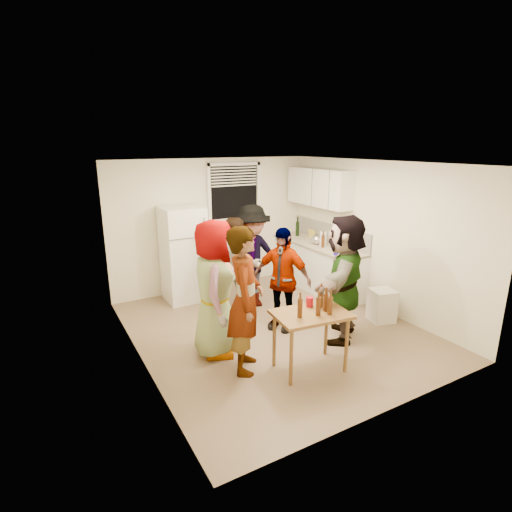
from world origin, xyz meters
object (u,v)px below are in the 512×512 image
kettle (317,244)px  guest_orange (340,337)px  trash_bin (382,306)px  guest_grey (216,352)px  serving_table (309,368)px  red_cup (309,306)px  guest_back_right (252,305)px  guest_back_left (238,316)px  blue_cup (336,255)px  wine_bottle (297,236)px  guest_black (281,327)px  beer_bottle_table (330,314)px  refrigerator (183,254)px  beer_bottle_counter (323,247)px  guest_stripe (246,368)px

kettle → guest_orange: size_ratio=0.14×
trash_bin → guest_grey: bearing=171.9°
serving_table → red_cup: size_ratio=7.32×
trash_bin → guest_back_right: (-1.51, 1.57, -0.25)m
guest_back_left → trash_bin: bearing=-13.2°
serving_table → guest_grey: 1.29m
blue_cup → wine_bottle: bearing=79.6°
kettle → guest_back_right: (-1.49, -0.13, -0.90)m
kettle → trash_bin: kettle is taller
guest_black → guest_orange: guest_orange is taller
kettle → blue_cup: size_ratio=2.35×
blue_cup → beer_bottle_table: bearing=-132.2°
guest_back_right → guest_black: bearing=-83.0°
refrigerator → blue_cup: refrigerator is taller
kettle → wine_bottle: bearing=79.1°
beer_bottle_counter → blue_cup: size_ratio=2.15×
trash_bin → guest_back_right: 2.19m
blue_cup → guest_back_left: 1.98m
serving_table → guest_back_left: bearing=91.8°
red_cup → blue_cup: bearing=40.5°
trash_bin → guest_back_right: size_ratio=0.29×
guest_stripe → guest_back_left: (0.64, 1.46, 0.00)m
beer_bottle_counter → guest_orange: bearing=-119.1°
blue_cup → guest_stripe: (-2.36, -1.10, -0.90)m
beer_bottle_counter → guest_orange: beer_bottle_counter is taller
blue_cup → beer_bottle_table: 2.24m
blue_cup → red_cup: size_ratio=0.87×
wine_bottle → guest_back_right: size_ratio=0.17×
kettle → red_cup: kettle is taller
blue_cup → red_cup: bearing=-139.5°
beer_bottle_counter → guest_black: size_ratio=0.15×
serving_table → guest_grey: bearing=131.5°
kettle → guest_stripe: size_ratio=0.14×
red_cup → kettle: bearing=50.3°
blue_cup → guest_grey: bearing=-167.9°
red_cup → guest_black: bearing=77.1°
trash_bin → guest_grey: 2.77m
beer_bottle_table → wine_bottle: bearing=60.9°
wine_bottle → serving_table: size_ratio=0.33×
serving_table → guest_back_left: size_ratio=0.55×
beer_bottle_counter → blue_cup: bearing=-104.4°
blue_cup → trash_bin: blue_cup is taller
beer_bottle_counter → beer_bottle_table: beer_bottle_counter is taller
guest_orange → guest_stripe: bearing=-38.7°
guest_grey → beer_bottle_counter: bearing=-42.7°
kettle → trash_bin: bearing=-93.0°
refrigerator → kettle: size_ratio=6.72×
beer_bottle_table → guest_stripe: beer_bottle_table is taller
refrigerator → trash_bin: bearing=-45.5°
guest_back_left → guest_orange: (0.99, -1.41, 0.00)m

